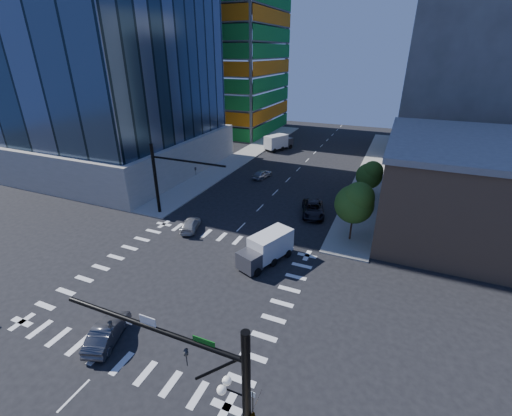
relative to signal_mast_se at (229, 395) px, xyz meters
The scene contains 18 objects.
ground 16.42m from the signal_mast_se, 132.67° to the left, with size 160.00×160.00×0.00m, color black.
road_markings 16.42m from the signal_mast_se, 132.67° to the left, with size 20.00×20.00×0.01m, color silver.
sidewalk_ne 51.77m from the signal_mast_se, 87.89° to the left, with size 5.00×60.00×0.15m, color #9B9992.
sidewalk_nw 56.66m from the signal_mast_se, 114.16° to the left, with size 5.00×60.00×0.15m, color #9B9992.
construction_building 84.98m from the signal_mast_se, 117.37° to the left, with size 25.16×34.50×70.60m.
commercial_building 36.46m from the signal_mast_se, 66.74° to the left, with size 20.50×22.50×10.60m.
bg_building_ne 69.08m from the signal_mast_se, 76.15° to the left, with size 24.00×30.00×28.00m, color #605C57.
signal_mast_se is the anchor object (origin of this frame).
signal_mast_nw 30.88m from the signal_mast_se, 131.85° to the left, with size 10.20×0.40×9.00m.
tree_south 25.49m from the signal_mast_se, 85.44° to the left, with size 4.16×4.16×6.82m.
tree_north 37.49m from the signal_mast_se, 86.44° to the left, with size 3.54×3.52×5.78m.
no_parking_sign 4.41m from the signal_mast_se, 87.74° to the left, with size 0.30×0.06×2.20m.
car_nb_far 30.75m from the signal_mast_se, 96.69° to the left, with size 2.67×5.79×1.61m, color black.
car_sb_near 26.44m from the signal_mast_se, 127.43° to the left, with size 1.77×4.37×1.27m, color #B4B4B4.
car_sb_mid 43.57m from the signal_mast_se, 110.01° to the left, with size 1.65×4.11×1.40m, color #AEAFB6.
car_sb_cross 13.25m from the signal_mast_se, 162.53° to the left, with size 1.60×4.59×1.51m, color #48484C.
box_truck_near 18.72m from the signal_mast_se, 106.52° to the left, with size 4.26×6.10×2.94m.
box_truck_far 61.71m from the signal_mast_se, 107.24° to the left, with size 4.92×6.62×3.20m.
Camera 1 is at (15.88, -20.73, 19.26)m, focal length 24.00 mm.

